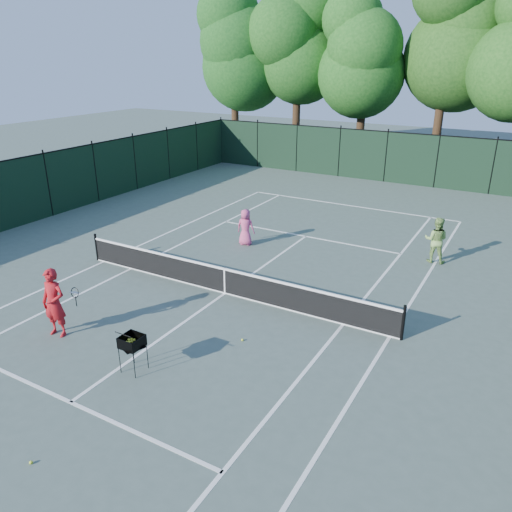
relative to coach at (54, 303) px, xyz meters
The scene contains 21 objects.
ground 5.30m from the coach, 59.60° to the left, with size 90.00×90.00×0.00m, color #49594F.
sideline_doubles_left 5.41m from the coach, 122.39° to the left, with size 0.10×23.77×0.01m, color white.
sideline_doubles_right 9.33m from the coach, 28.95° to the left, with size 0.10×23.77×0.01m, color white.
sideline_singles_left 4.83m from the coach, 108.23° to the left, with size 0.10×23.77×0.01m, color white.
sideline_singles_right 8.17m from the coach, 33.64° to the left, with size 0.10×23.77×0.01m, color white.
baseline_far 16.62m from the coach, 80.86° to the left, with size 10.97×0.10×0.01m, color white.
service_line_near 3.40m from the coach, 35.90° to the right, with size 8.23×0.10×0.01m, color white.
service_line_far 11.25m from the coach, 76.40° to the left, with size 8.23×0.10×0.01m, color white.
center_service_line 5.30m from the coach, 59.60° to the left, with size 0.10×12.80×0.01m, color white.
tennis_net 5.23m from the coach, 59.60° to the left, with size 11.69×0.09×1.06m.
fence_far 22.65m from the coach, 83.32° to the left, with size 24.00×0.05×3.00m, color black.
tree_0 28.89m from the coach, 111.74° to the left, with size 6.40×6.40×13.14m.
tree_1 28.11m from the coach, 101.45° to the left, with size 6.80×6.80×13.98m.
tree_2 27.14m from the coach, 90.79° to the left, with size 6.00×6.00×12.40m.
tree_3 28.35m from the coach, 80.18° to the left, with size 7.00×7.00×14.45m.
coach is the anchor object (origin of this frame).
player_pink 8.80m from the coach, 84.23° to the left, with size 0.81×0.59×1.51m.
player_green 13.38m from the coach, 53.20° to the left, with size 0.91×0.74×1.75m.
ball_hopper 3.06m from the coach, ahead, with size 0.66×0.66×0.98m.
loose_ball_near_cart 5.04m from the coach, 46.01° to the right, with size 0.07×0.07×0.07m, color #CADE2D.
loose_ball_midcourt 5.26m from the coach, 25.83° to the left, with size 0.07×0.07×0.07m, color #E0F532.
Camera 1 is at (8.22, -12.31, 7.31)m, focal length 35.00 mm.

